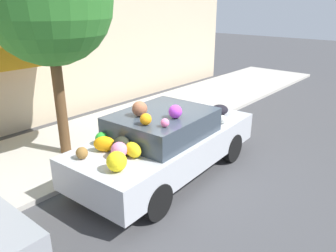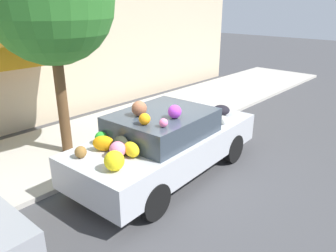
% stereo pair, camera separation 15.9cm
% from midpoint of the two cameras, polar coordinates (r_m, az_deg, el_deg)
% --- Properties ---
extents(ground_plane, '(60.00, 60.00, 0.00)m').
position_cam_midpoint_polar(ground_plane, '(7.06, -0.31, -8.31)').
color(ground_plane, '#424244').
extents(sidewalk_curb, '(24.00, 3.20, 0.10)m').
position_cam_midpoint_polar(sidewalk_curb, '(8.87, -13.62, -2.26)').
color(sidewalk_curb, '#B2ADA3').
rests_on(sidewalk_curb, ground).
extents(building_facade, '(18.00, 1.20, 5.01)m').
position_cam_midpoint_polar(building_facade, '(10.07, -23.21, 13.75)').
color(building_facade, '#C6B293').
rests_on(building_facade, ground).
extents(street_tree, '(2.63, 2.63, 4.68)m').
position_cam_midpoint_polar(street_tree, '(7.48, -20.78, 19.66)').
color(street_tree, brown).
rests_on(street_tree, sidewalk_curb).
extents(fire_hydrant, '(0.20, 0.20, 0.70)m').
position_cam_midpoint_polar(fire_hydrant, '(8.57, -4.37, 0.32)').
color(fire_hydrant, red).
rests_on(fire_hydrant, sidewalk_curb).
extents(art_car, '(4.45, 1.99, 1.70)m').
position_cam_midpoint_polar(art_car, '(6.71, -0.98, -2.73)').
color(art_car, '#B7BABF').
rests_on(art_car, ground).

